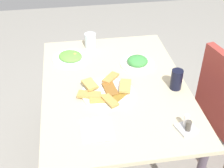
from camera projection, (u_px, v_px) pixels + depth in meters
name	position (u px, v px, depth m)	size (l,w,h in m)	color
ground_plane	(114.00, 163.00, 2.21)	(6.00, 6.00, 0.00)	gray
dining_table	(114.00, 95.00, 1.83)	(1.15, 0.84, 0.72)	beige
pide_platter	(107.00, 92.00, 1.71)	(0.32, 0.33, 0.05)	white
salad_plate_greens	(71.00, 57.00, 2.00)	(0.24, 0.24, 0.04)	white
salad_plate_rice	(137.00, 62.00, 1.95)	(0.22, 0.22, 0.06)	white
soda_can	(176.00, 80.00, 1.72)	(0.07, 0.07, 0.12)	black
drinking_glass	(90.00, 41.00, 2.11)	(0.08, 0.08, 0.10)	silver
paper_napkin	(97.00, 129.00, 1.48)	(0.16, 0.16, 0.00)	white
fork	(93.00, 129.00, 1.48)	(0.18, 0.02, 0.01)	silver
spoon	(101.00, 128.00, 1.48)	(0.18, 0.02, 0.01)	silver
condiment_caddy	(187.00, 126.00, 1.47)	(0.11, 0.11, 0.08)	#B2B2B7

